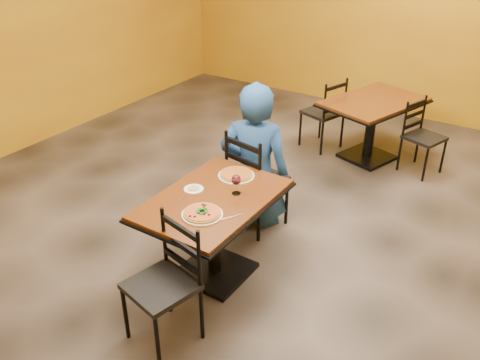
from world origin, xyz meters
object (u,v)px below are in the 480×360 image
Objects in this scene: table_second at (372,116)px; pizza_main at (202,213)px; wine_glass at (236,184)px; chair_second_left at (322,113)px; diner at (255,155)px; chair_main_near at (161,287)px; side_plate at (194,189)px; table_main at (214,218)px; chair_main_far at (257,179)px; chair_second_right at (424,138)px; plate_far at (236,176)px; pizza_far at (236,174)px; plate_main at (202,214)px.

pizza_main reaches higher than table_second.
pizza_main is 0.41m from wine_glass.
chair_second_left is 1.94m from diner.
chair_second_left is 5.06× the size of wine_glass.
wine_glass is at bearing 102.94° from chair_main_near.
wine_glass is at bearing 27.65° from chair_second_left.
pizza_main is at bearing 107.00° from chair_main_near.
side_plate reaches higher than table_second.
chair_main_near is 0.67× the size of diner.
table_main is 0.87× the size of diner.
chair_main_far is (-0.38, -1.98, -0.06)m from table_second.
pizza_main is (0.18, -1.09, 0.27)m from chair_main_far.
chair_main_far is 0.23m from diner.
chair_main_far is 3.50× the size of pizza_main.
chair_second_right is 2.73× the size of plate_far.
pizza_far is 1.56× the size of wine_glass.
chair_second_right is 2.73× the size of plate_main.
chair_second_left reaches higher than pizza_far.
chair_second_right reaches higher than table_second.
chair_second_right is 3.20m from pizza_main.
wine_glass is (0.16, -0.24, 0.07)m from pizza_far.
table_second is 7.73× the size of wine_glass.
chair_main_near is at bearing -89.66° from wine_glass.
chair_main_far is at bearing 99.50° from pizza_main.
chair_second_left is 5.69× the size of side_plate.
table_second is at bearing 84.37° from table_main.
chair_second_right is 0.60× the size of diner.
chair_main_far reaches higher than wine_glass.
wine_glass is (0.22, -0.68, 0.34)m from chair_main_far.
chair_second_left reaches higher than table_main.
pizza_far is at bearing -116.57° from plate_far.
chair_second_right is at bearing 68.54° from plate_far.
table_second is 2.69m from wine_glass.
pizza_far is 0.30m from wine_glass.
table_second is at bearing 86.38° from pizza_main.
plate_far is (-0.04, 0.39, 0.20)m from table_main.
side_plate is (-0.16, -0.38, -0.02)m from pizza_far.
pizza_main is (-0.04, 0.54, 0.30)m from chair_main_near.
plate_far is (0.13, -0.51, 0.05)m from diner.
side_plate is at bearing -156.56° from wine_glass.
table_main is 1.35× the size of chair_second_left.
chair_main_far is 0.80m from wine_glass.
plate_main is (-0.83, -3.07, 0.33)m from chair_second_right.
side_plate is at bearing 93.20° from chair_main_far.
chair_main_near is 1.03× the size of chair_second_left.
table_main is 0.44m from plate_far.
diner is at bearing 169.37° from chair_second_right.
chair_main_far is (-0.22, 1.63, 0.03)m from chair_main_near.
chair_main_far reaches higher than plate_far.
chair_main_far is (-0.10, 0.83, -0.06)m from table_main.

